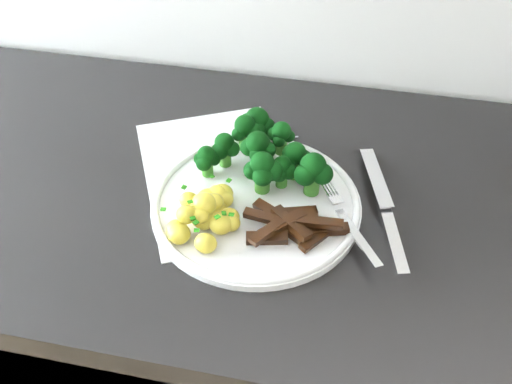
{
  "coord_description": "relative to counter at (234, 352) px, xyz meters",
  "views": [
    {
      "loc": [
        0.06,
        1.08,
        1.47
      ],
      "look_at": [
        -0.06,
        1.64,
        0.93
      ],
      "focal_mm": 40.21,
      "sensor_mm": 36.0,
      "label": 1
    }
  ],
  "objects": [
    {
      "name": "beef_strips",
      "position": [
        0.11,
        -0.07,
        0.47
      ],
      "size": [
        0.14,
        0.1,
        0.03
      ],
      "color": "black",
      "rests_on": "plate"
    },
    {
      "name": "potatoes",
      "position": [
        -0.0,
        -0.08,
        0.47
      ],
      "size": [
        0.11,
        0.12,
        0.05
      ],
      "color": "#DEC94A",
      "rests_on": "plate"
    },
    {
      "name": "counter",
      "position": [
        0.0,
        0.0,
        0.0
      ],
      "size": [
        2.39,
        0.6,
        0.9
      ],
      "color": "black",
      "rests_on": "ground"
    },
    {
      "name": "broccoli",
      "position": [
        0.05,
        0.04,
        0.5
      ],
      "size": [
        0.2,
        0.15,
        0.07
      ],
      "color": "#2F6D1D",
      "rests_on": "plate"
    },
    {
      "name": "plate",
      "position": [
        0.05,
        -0.03,
        0.46
      ],
      "size": [
        0.29,
        0.29,
        0.02
      ],
      "color": "white",
      "rests_on": "counter"
    },
    {
      "name": "recipe_paper",
      "position": [
        -0.02,
        0.03,
        0.45
      ],
      "size": [
        0.32,
        0.36,
        0.0
      ],
      "color": "white",
      "rests_on": "counter"
    },
    {
      "name": "knife",
      "position": [
        0.23,
        -0.03,
        0.46
      ],
      "size": [
        0.08,
        0.24,
        0.03
      ],
      "color": "silver",
      "rests_on": "plate"
    },
    {
      "name": "fork",
      "position": [
        0.18,
        -0.05,
        0.47
      ],
      "size": [
        0.1,
        0.16,
        0.02
      ],
      "color": "silver",
      "rests_on": "plate"
    }
  ]
}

